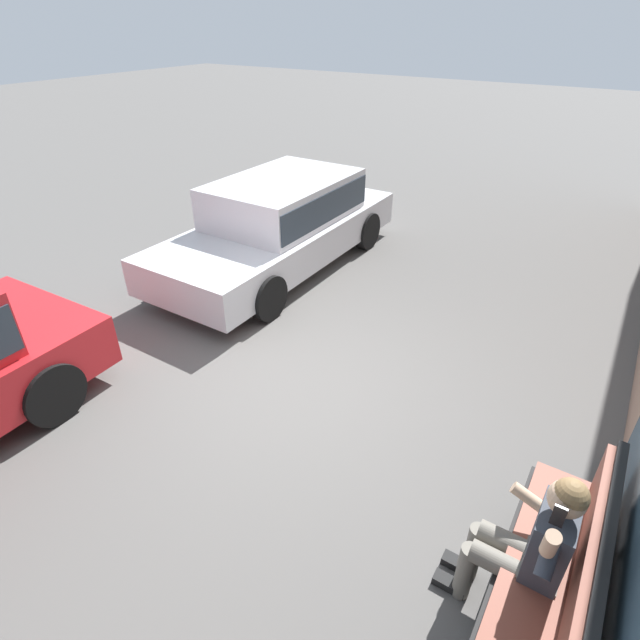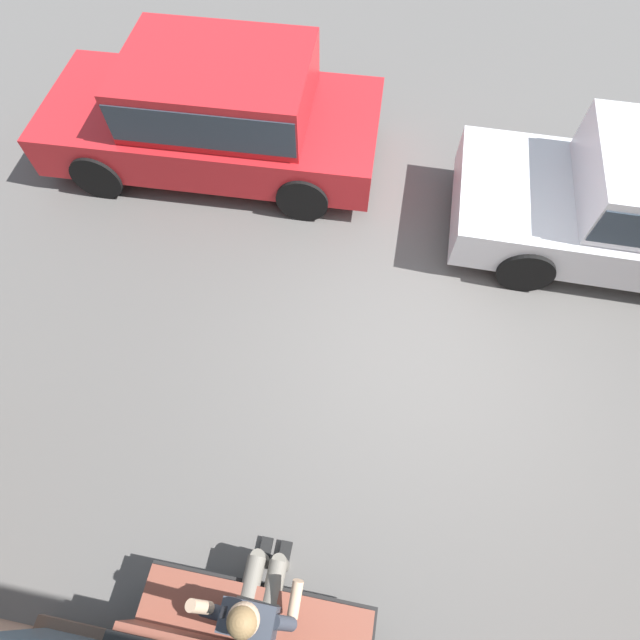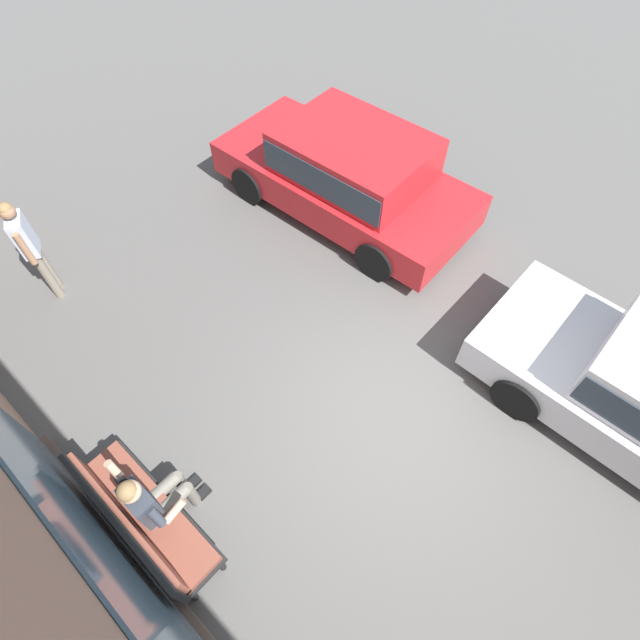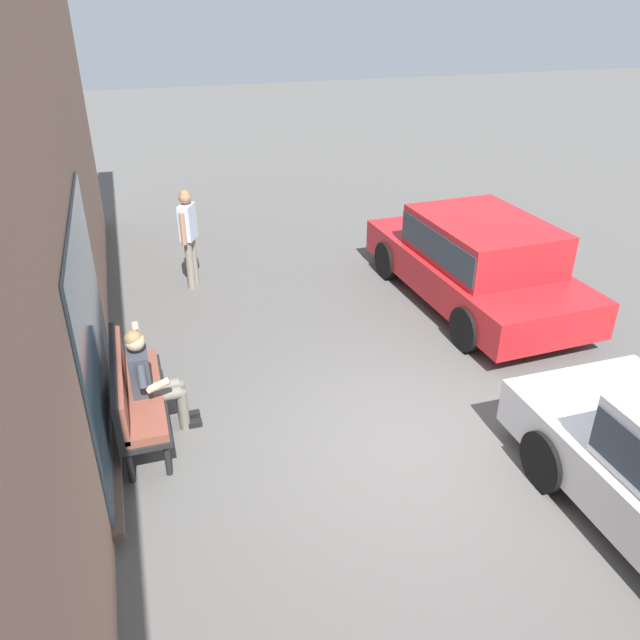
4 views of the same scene
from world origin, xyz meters
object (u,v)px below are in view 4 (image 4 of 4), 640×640
Objects in this scene: person_on_phone at (150,378)px; pedestrian_standing at (188,231)px; parked_car_mid at (477,258)px; bench at (131,391)px.

person_on_phone is 0.78× the size of pedestrian_standing.
parked_car_mid reaches higher than person_on_phone.
parked_car_mid is at bearing -70.65° from person_on_phone.
bench is at bearing 108.62° from parked_car_mid.
pedestrian_standing reaches higher than parked_car_mid.
parked_car_mid is (1.85, -5.27, 0.09)m from person_on_phone.
parked_car_mid is at bearing -115.33° from pedestrian_standing.
bench is 1.08× the size of pedestrian_standing.
person_on_phone is 4.03m from pedestrian_standing.
pedestrian_standing is (3.90, -1.16, 0.44)m from bench.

